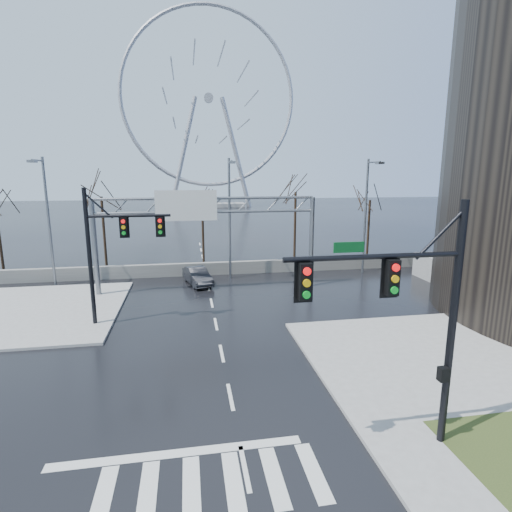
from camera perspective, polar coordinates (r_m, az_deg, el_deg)
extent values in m
plane|color=black|center=(16.91, -3.67, -19.42)|extent=(260.00, 260.00, 0.00)
cube|color=gray|center=(21.81, 23.53, -12.75)|extent=(12.00, 10.00, 0.15)
cube|color=gray|center=(29.39, -28.45, -6.93)|extent=(10.00, 12.00, 0.15)
cube|color=slate|center=(35.41, -7.18, -1.81)|extent=(52.00, 0.50, 1.10)
cylinder|color=black|center=(13.93, 26.18, -9.41)|extent=(0.24, 0.24, 8.00)
cylinder|color=black|center=(11.90, 16.62, -0.09)|extent=(5.40, 0.16, 0.16)
cube|color=black|center=(12.13, 18.89, -2.93)|extent=(0.35, 0.28, 1.05)
cube|color=black|center=(11.13, 7.03, -3.65)|extent=(0.35, 0.28, 1.05)
cylinder|color=black|center=(24.53, -22.66, -0.38)|extent=(0.24, 0.24, 8.00)
cylinder|color=black|center=(23.76, -17.68, 5.48)|extent=(4.60, 0.16, 0.16)
cube|color=black|center=(23.72, -18.36, 3.97)|extent=(0.35, 0.28, 1.05)
cube|color=black|center=(23.51, -13.52, 4.17)|extent=(0.35, 0.28, 1.05)
cylinder|color=slate|center=(30.59, -22.00, 0.95)|extent=(0.36, 0.36, 7.00)
cylinder|color=slate|center=(31.34, 7.91, 1.92)|extent=(0.36, 0.36, 7.00)
cylinder|color=slate|center=(29.51, -7.02, 8.20)|extent=(16.00, 0.20, 0.20)
cylinder|color=slate|center=(29.58, -6.98, 6.26)|extent=(16.00, 0.20, 0.20)
cube|color=#094419|center=(29.36, -9.93, 7.11)|extent=(4.20, 0.10, 2.00)
cube|color=silver|center=(29.30, -9.93, 7.11)|extent=(4.40, 0.02, 2.20)
cylinder|color=slate|center=(34.77, -27.46, 4.18)|extent=(0.20, 0.20, 10.00)
cylinder|color=slate|center=(33.54, -28.79, 11.90)|extent=(0.12, 2.20, 0.12)
cube|color=slate|center=(32.59, -29.34, 11.72)|extent=(0.50, 0.70, 0.18)
cylinder|color=slate|center=(33.31, -3.80, 5.19)|extent=(0.20, 0.20, 10.00)
cylinder|color=slate|center=(32.03, -3.70, 13.35)|extent=(0.12, 2.20, 0.12)
cube|color=slate|center=(31.03, -3.49, 13.23)|extent=(0.50, 0.70, 0.18)
cylinder|color=slate|center=(36.56, 15.34, 5.37)|extent=(0.20, 0.20, 10.00)
cylinder|color=slate|center=(35.39, 16.52, 12.74)|extent=(0.12, 2.20, 0.12)
cube|color=slate|center=(34.49, 17.26, 12.58)|extent=(0.50, 0.70, 0.18)
cylinder|color=black|center=(39.03, -20.87, 2.99)|extent=(0.24, 0.24, 6.75)
cylinder|color=black|center=(39.38, -7.58, 3.06)|extent=(0.24, 0.24, 5.85)
cylinder|color=black|center=(39.68, 5.58, 4.02)|extent=(0.24, 0.24, 7.02)
cylinder|color=black|center=(43.00, 15.75, 3.62)|extent=(0.24, 0.24, 6.12)
cube|color=gray|center=(109.92, -6.45, 7.25)|extent=(18.00, 6.00, 1.00)
torus|color=#B2B2B7|center=(111.30, -6.79, 21.51)|extent=(45.00, 1.00, 45.00)
cylinder|color=#B2B2B7|center=(111.30, -6.79, 21.51)|extent=(2.40, 1.50, 2.40)
cylinder|color=#B2B2B7|center=(109.55, -10.39, 14.19)|extent=(8.28, 1.20, 28.82)
cylinder|color=#B2B2B7|center=(110.37, -2.87, 14.34)|extent=(8.28, 1.20, 28.82)
imported|color=black|center=(32.44, -8.36, -2.85)|extent=(2.48, 4.39, 1.37)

